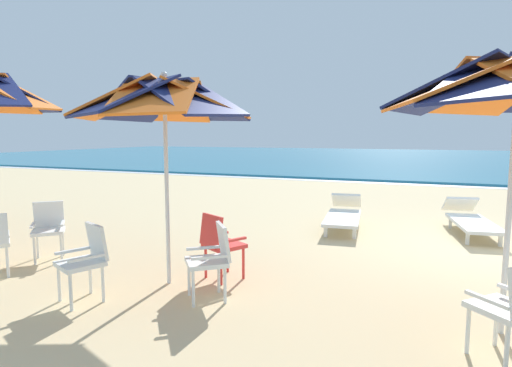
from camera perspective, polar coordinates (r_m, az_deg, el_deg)
ground_plane at (r=7.73m, az=31.02°, el=-8.33°), size 80.00×80.00×0.00m
sea at (r=35.15m, az=24.54°, el=3.10°), size 80.00×36.00×0.10m
surf_foam at (r=16.92m, az=26.47°, el=-0.37°), size 80.00×0.70×0.01m
plastic_chair_0 at (r=4.11m, az=31.31°, el=-13.89°), size 0.63×0.63×0.87m
beach_umbrella_1 at (r=5.28m, az=-12.27°, el=10.81°), size 2.25×2.25×2.62m
plastic_chair_1 at (r=5.49m, az=-4.91°, el=-7.89°), size 0.60×0.61×0.87m
plastic_chair_2 at (r=5.17m, az=-22.04°, el=-9.28°), size 0.58×0.60×0.87m
plastic_chair_3 at (r=4.87m, az=-5.95°, el=-9.81°), size 0.63×0.63×0.87m
plastic_chair_5 at (r=7.07m, az=-26.28°, el=-5.26°), size 0.63×0.63×0.87m
sun_lounger_1 at (r=8.92m, az=27.07°, el=-4.35°), size 0.98×2.22×0.62m
sun_lounger_2 at (r=8.63m, az=11.77°, el=-4.11°), size 0.88×2.20×0.62m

